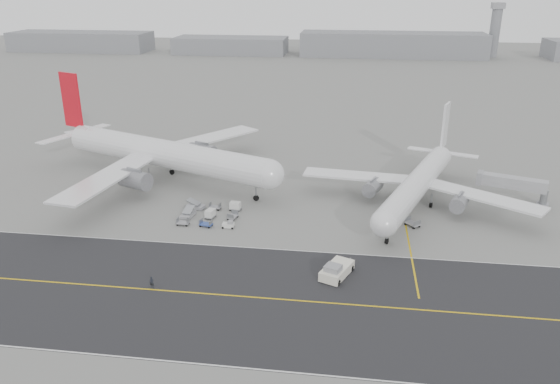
# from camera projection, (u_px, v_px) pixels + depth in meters

# --- Properties ---
(ground) EXTENTS (700.00, 700.00, 0.00)m
(ground) POSITION_uv_depth(u_px,v_px,m) (242.00, 241.00, 98.71)
(ground) COLOR gray
(ground) RESTS_ON ground
(taxiway) EXTENTS (220.00, 59.00, 0.03)m
(taxiway) POSITION_uv_depth(u_px,v_px,m) (250.00, 297.00, 81.49)
(taxiway) COLOR #28282B
(taxiway) RESTS_ON ground
(horizon_buildings) EXTENTS (520.00, 28.00, 28.00)m
(horizon_buildings) POSITION_uv_depth(u_px,v_px,m) (375.00, 56.00, 334.69)
(horizon_buildings) COLOR gray
(horizon_buildings) RESTS_ON ground
(control_tower) EXTENTS (7.00, 7.00, 31.25)m
(control_tower) POSITION_uv_depth(u_px,v_px,m) (495.00, 29.00, 324.49)
(control_tower) COLOR gray
(control_tower) RESTS_ON ground
(airliner_a) EXTENTS (62.79, 61.49, 22.81)m
(airliner_a) POSITION_uv_depth(u_px,v_px,m) (161.00, 153.00, 126.74)
(airliner_a) COLOR white
(airliner_a) RESTS_ON ground
(airliner_b) EXTENTS (47.68, 48.53, 17.50)m
(airliner_b) POSITION_uv_depth(u_px,v_px,m) (418.00, 183.00, 112.69)
(airliner_b) COLOR white
(airliner_b) RESTS_ON ground
(pushback_tug) EXTENTS (5.60, 8.94, 2.57)m
(pushback_tug) POSITION_uv_depth(u_px,v_px,m) (336.00, 270.00, 86.85)
(pushback_tug) COLOR white
(pushback_tug) RESTS_ON ground
(jet_bridge) EXTENTS (14.80, 7.37, 5.59)m
(jet_bridge) POSITION_uv_depth(u_px,v_px,m) (513.00, 184.00, 115.21)
(jet_bridge) COLOR gray
(jet_bridge) RESTS_ON ground
(gse_cluster) EXTENTS (18.18, 17.70, 1.84)m
(gse_cluster) POSITION_uv_depth(u_px,v_px,m) (210.00, 218.00, 108.56)
(gse_cluster) COLOR #949499
(gse_cluster) RESTS_ON ground
(stray_dolly) EXTENTS (3.13, 3.23, 1.72)m
(stray_dolly) POSITION_uv_depth(u_px,v_px,m) (412.00, 226.00, 104.82)
(stray_dolly) COLOR silver
(stray_dolly) RESTS_ON ground
(ground_crew_a) EXTENTS (0.69, 0.46, 1.88)m
(ground_crew_a) POSITION_uv_depth(u_px,v_px,m) (152.00, 282.00, 83.65)
(ground_crew_a) COLOR black
(ground_crew_a) RESTS_ON ground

